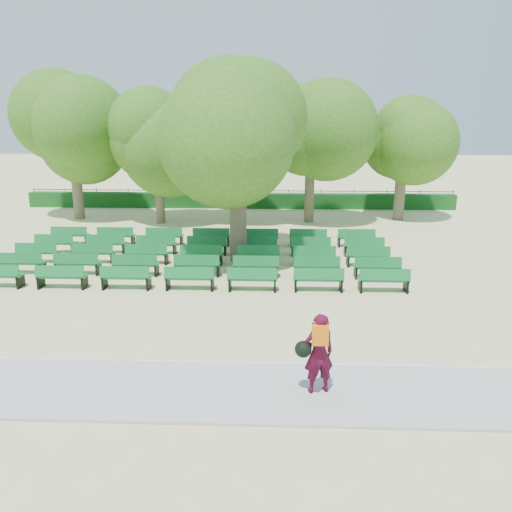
{
  "coord_description": "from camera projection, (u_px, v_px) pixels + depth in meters",
  "views": [
    {
      "loc": [
        2.19,
        -16.27,
        5.35
      ],
      "look_at": [
        1.59,
        -1.0,
        1.1
      ],
      "focal_mm": 35.0,
      "sensor_mm": 36.0,
      "label": 1
    }
  ],
  "objects": [
    {
      "name": "paving",
      "position": [
        165.0,
        391.0,
        10.05
      ],
      "size": [
        30.0,
        2.2,
        0.06
      ],
      "primitive_type": "cube",
      "color": "#AFAFAA",
      "rests_on": "ground"
    },
    {
      "name": "bench_array",
      "position": [
        202.0,
        262.0,
        18.86
      ],
      "size": [
        1.59,
        0.51,
        1.0
      ],
      "rotation": [
        0.0,
        0.0,
        0.01
      ],
      "color": "#136F2F",
      "rests_on": "ground"
    },
    {
      "name": "hedge",
      "position": [
        240.0,
        201.0,
        30.54
      ],
      "size": [
        26.0,
        0.7,
        0.9
      ],
      "primitive_type": "cube",
      "color": "#134D19",
      "rests_on": "ground"
    },
    {
      "name": "tree_among",
      "position": [
        237.0,
        130.0,
        17.98
      ],
      "size": [
        4.9,
        4.9,
        7.16
      ],
      "color": "brown",
      "rests_on": "ground"
    },
    {
      "name": "tree_line",
      "position": [
        235.0,
        221.0,
        26.81
      ],
      "size": [
        21.8,
        6.8,
        7.04
      ],
      "primitive_type": null,
      "color": "#3B6D1D",
      "rests_on": "ground"
    },
    {
      "name": "fence",
      "position": [
        240.0,
        207.0,
        31.05
      ],
      "size": [
        26.0,
        0.1,
        1.02
      ],
      "primitive_type": null,
      "color": "black",
      "rests_on": "ground"
    },
    {
      "name": "curb",
      "position": [
        176.0,
        363.0,
        11.15
      ],
      "size": [
        30.0,
        0.12,
        0.1
      ],
      "primitive_type": "cube",
      "color": "silver",
      "rests_on": "ground"
    },
    {
      "name": "person",
      "position": [
        318.0,
        352.0,
        9.75
      ],
      "size": [
        0.82,
        0.54,
        1.66
      ],
      "rotation": [
        0.0,
        0.0,
        3.4
      ],
      "color": "#40091E",
      "rests_on": "ground"
    },
    {
      "name": "ground",
      "position": [
        211.0,
        278.0,
        17.18
      ],
      "size": [
        120.0,
        120.0,
        0.0
      ],
      "primitive_type": "plane",
      "color": "beige"
    }
  ]
}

